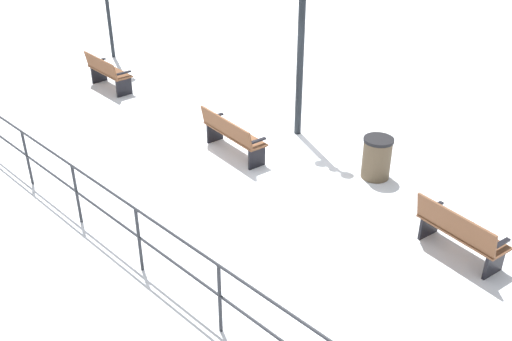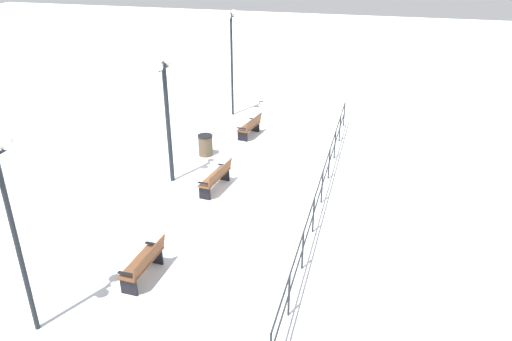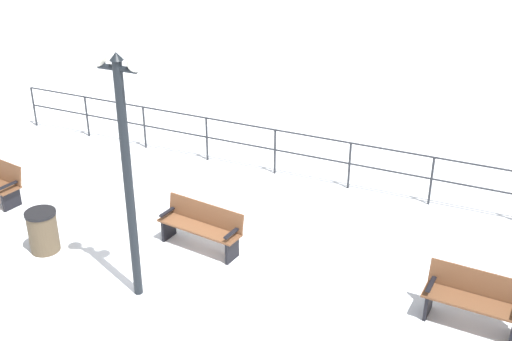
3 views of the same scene
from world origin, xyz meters
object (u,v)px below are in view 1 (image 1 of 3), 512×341
object	(u,v)px
bench_nearest	(460,232)
bench_third	(107,72)
bench_second	(232,134)
lamppost_middle	(302,9)
trash_bin	(377,158)

from	to	relation	value
bench_nearest	bench_third	xyz separation A→B (m)	(0.02, 9.85, 0.03)
bench_nearest	bench_second	size ratio (longest dim) A/B	0.86
bench_nearest	bench_third	world-z (taller)	bench_third
bench_nearest	bench_third	distance (m)	9.85
bench_nearest	lamppost_middle	xyz separation A→B (m)	(1.53, 4.65, 2.28)
bench_second	lamppost_middle	distance (m)	2.84
bench_nearest	bench_second	xyz separation A→B (m)	(-0.18, 4.92, 0.02)
bench_second	bench_nearest	bearing A→B (deg)	-80.76
trash_bin	lamppost_middle	bearing A→B (deg)	80.74
bench_third	lamppost_middle	world-z (taller)	lamppost_middle
bench_third	lamppost_middle	size ratio (longest dim) A/B	0.36
bench_nearest	bench_second	bearing A→B (deg)	101.52
bench_nearest	bench_second	world-z (taller)	bench_nearest
bench_third	bench_nearest	bearing A→B (deg)	-87.00
trash_bin	bench_second	bearing A→B (deg)	116.97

